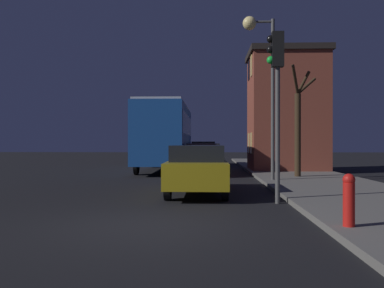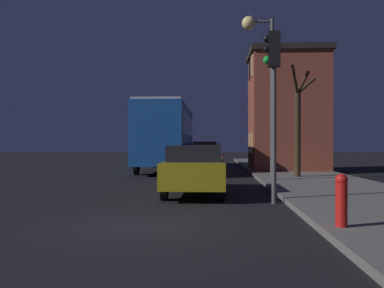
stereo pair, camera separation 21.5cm
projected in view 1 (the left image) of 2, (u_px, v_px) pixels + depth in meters
ground_plane at (146, 225)px, 8.14m from camera, size 120.00×120.00×0.00m
brick_building at (286, 110)px, 22.94m from camera, size 4.11×3.93×6.34m
streetlamp at (260, 56)px, 16.52m from camera, size 1.24×0.53×6.32m
traffic_light at (276, 81)px, 10.96m from camera, size 0.43×0.24×4.41m
bare_tree at (298, 125)px, 18.01m from camera, size 1.35×1.57×4.54m
bus at (166, 132)px, 23.75m from camera, size 2.43×9.67×3.63m
car_near_lane at (198, 168)px, 13.04m from camera, size 1.73×4.76×1.49m
car_mid_lane at (203, 158)px, 20.73m from camera, size 1.73×4.15×1.52m
car_far_lane at (203, 153)px, 29.50m from camera, size 1.76×4.01×1.63m
fire_hydrant at (349, 199)px, 7.30m from camera, size 0.21×0.21×0.91m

